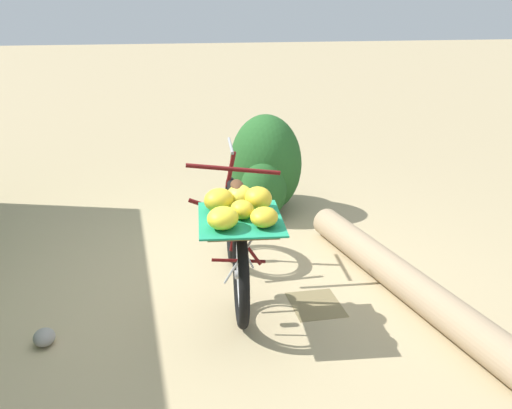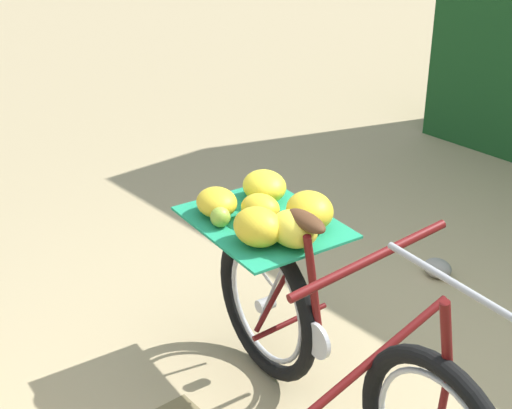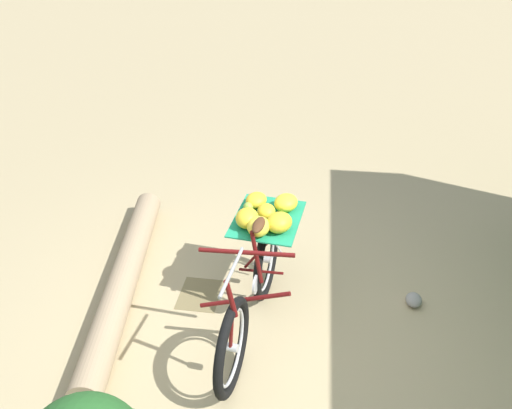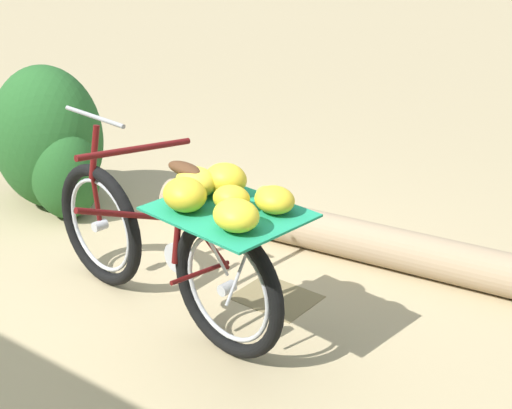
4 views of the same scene
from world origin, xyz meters
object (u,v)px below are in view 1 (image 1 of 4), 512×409
(bicycle, at_px, (237,233))
(path_stone, at_px, (44,337))
(fallen_log, at_px, (402,278))
(shrub_cluster, at_px, (265,169))

(bicycle, xyz_separation_m, path_stone, (0.38, -1.34, -0.47))
(path_stone, bearing_deg, fallen_log, 94.13)
(fallen_log, xyz_separation_m, shrub_cluster, (-2.08, -0.60, 0.33))
(bicycle, height_order, fallen_log, bicycle)
(bicycle, height_order, shrub_cluster, shrub_cluster)
(bicycle, relative_size, path_stone, 10.71)
(shrub_cluster, height_order, path_stone, shrub_cluster)
(fallen_log, bearing_deg, shrub_cluster, -163.85)
(bicycle, bearing_deg, path_stone, 111.83)
(bicycle, height_order, path_stone, bicycle)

